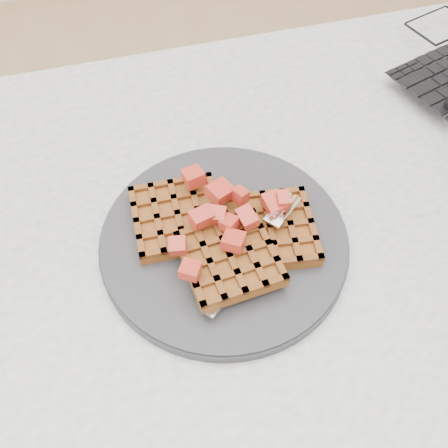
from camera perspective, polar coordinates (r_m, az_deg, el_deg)
The scene contains 6 objects.
ground at distance 1.27m, azimuth 2.80°, elevation -21.35°, with size 4.00×4.00×0.00m, color tan.
table at distance 0.67m, azimuth 4.98°, elevation -7.99°, with size 1.20×0.80×0.75m.
plate at distance 0.57m, azimuth 0.00°, elevation -1.87°, with size 0.28×0.28×0.02m, color #242427.
waffles at distance 0.55m, azimuth 0.12°, elevation -1.07°, with size 0.20×0.18×0.03m.
strawberry_pile at distance 0.53m, azimuth 0.00°, elevation 0.88°, with size 0.15×0.15×0.02m, color maroon, non-canonical shape.
fork at distance 0.55m, azimuth 3.93°, elevation -2.84°, with size 0.02×0.18×0.02m, color silver, non-canonical shape.
Camera 1 is at (-0.14, -0.28, 1.23)m, focal length 40.00 mm.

